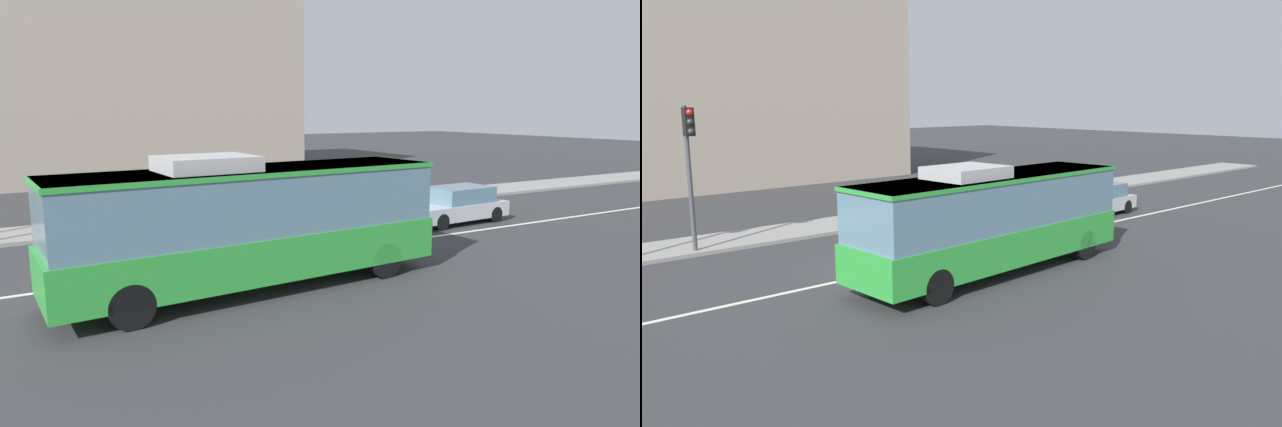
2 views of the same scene
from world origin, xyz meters
TOP-DOWN VIEW (x-y plane):
  - ground_plane at (0.00, 0.00)m, footprint 160.00×160.00m
  - sidewalk_kerb at (0.00, 7.30)m, footprint 80.00×2.89m
  - lane_centre_line at (0.00, 0.00)m, footprint 76.00×0.16m
  - transit_bus at (2.40, -2.29)m, footprint 10.13×3.08m
  - sedan_silver at (12.95, 1.62)m, footprint 4.58×2.02m
  - office_block_background at (1.95, 26.48)m, footprint 27.96×13.68m

SIDE VIEW (x-z plane):
  - ground_plane at x=0.00m, z-range 0.00..0.00m
  - lane_centre_line at x=0.00m, z-range 0.00..0.01m
  - sidewalk_kerb at x=0.00m, z-range 0.00..0.14m
  - sedan_silver at x=12.95m, z-range -0.01..1.46m
  - transit_bus at x=2.40m, z-range 0.08..3.54m
  - office_block_background at x=1.95m, z-range 0.00..13.60m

